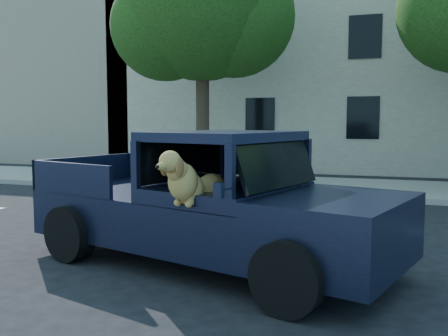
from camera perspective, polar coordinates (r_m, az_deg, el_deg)
name	(u,v)px	position (r m, az deg, el deg)	size (l,w,h in m)	color
ground	(230,281)	(6.74, 0.71, -12.79)	(120.00, 120.00, 0.00)	black
far_sidewalk	(320,187)	(15.56, 10.97, -2.13)	(60.00, 4.00, 0.15)	gray
lane_stripes	(389,235)	(9.73, 18.38, -7.29)	(21.60, 0.14, 0.01)	silver
street_tree_left	(203,10)	(17.17, -2.38, 17.60)	(6.00, 5.20, 8.60)	#332619
building_main	(418,63)	(22.75, 21.25, 11.16)	(26.00, 6.00, 9.00)	beige
building_left	(55,84)	(28.30, -18.80, 9.04)	(12.00, 6.00, 8.00)	tan
pickup_truck	(204,220)	(7.33, -2.30, -5.94)	(5.84, 3.63, 1.96)	black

